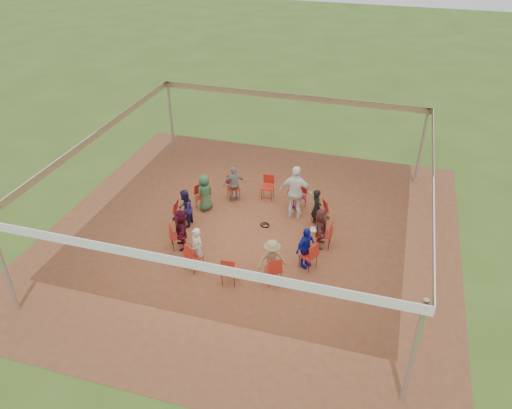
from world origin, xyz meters
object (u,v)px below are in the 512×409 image
(chair_9, at_px, (230,270))
(chair_8, at_px, (194,257))
(chair_5, at_px, (203,197))
(chair_1, at_px, (319,213))
(person_seated_5, at_px, (185,209))
(person_seated_9, at_px, (305,248))
(person_seated_2, at_px, (296,192))
(person_seated_8, at_px, (272,260))
(person_seated_7, at_px, (197,249))
(cable_coil, at_px, (265,225))
(person_seated_1, at_px, (317,208))
(chair_6, at_px, (182,214))
(laptop, at_px, (315,228))
(chair_11, at_px, (308,256))
(chair_4, at_px, (234,188))
(chair_3, at_px, (268,188))
(chair_10, at_px, (273,269))
(person_seated_3, at_px, (234,184))
(chair_0, at_px, (324,234))
(person_seated_4, at_px, (205,193))
(person_seated_6, at_px, (181,229))
(chair_7, at_px, (178,235))
(person_seated_0, at_px, (321,228))
(chair_2, at_px, (298,196))
(standing_person, at_px, (296,192))

(chair_9, bearing_deg, chair_8, 165.00)
(chair_5, distance_m, chair_8, 3.33)
(chair_1, height_order, person_seated_5, person_seated_5)
(person_seated_5, bearing_deg, person_seated_9, 75.00)
(chair_1, distance_m, person_seated_2, 1.22)
(chair_9, bearing_deg, person_seated_8, 20.57)
(chair_8, distance_m, person_seated_7, 0.25)
(cable_coil, bearing_deg, person_seated_1, 19.16)
(chair_6, bearing_deg, chair_9, 45.00)
(person_seated_2, bearing_deg, laptop, 146.15)
(chair_5, bearing_deg, chair_6, 15.00)
(chair_11, relative_size, person_seated_7, 0.67)
(chair_4, xyz_separation_m, person_seated_2, (2.30, -0.01, 0.22))
(chair_4, xyz_separation_m, chair_5, (-0.83, -0.90, 0.00))
(person_seated_1, distance_m, person_seated_2, 1.16)
(chair_6, relative_size, person_seated_5, 0.67)
(chair_3, height_order, chair_10, same)
(chair_4, xyz_separation_m, person_seated_9, (3.24, -3.03, 0.22))
(person_seated_7, bearing_deg, chair_3, 105.40)
(chair_5, height_order, person_seated_3, person_seated_3)
(chair_8, distance_m, person_seated_3, 3.99)
(chair_0, bearing_deg, person_seated_4, 75.40)
(chair_4, xyz_separation_m, person_seated_6, (-0.63, -3.19, 0.22))
(chair_7, xyz_separation_m, person_seated_7, (0.95, -0.72, 0.22))
(chair_6, relative_size, chair_7, 1.00)
(chair_1, xyz_separation_m, chair_9, (-1.89, -3.62, 0.00))
(chair_4, xyz_separation_m, person_seated_0, (3.50, -1.90, 0.22))
(chair_5, height_order, laptop, chair_5)
(chair_4, bearing_deg, person_seated_8, 90.00)
(person_seated_1, bearing_deg, person_seated_6, 90.00)
(chair_7, distance_m, person_seated_2, 4.44)
(chair_1, relative_size, person_seated_6, 0.67)
(chair_8, height_order, person_seated_4, person_seated_4)
(chair_4, distance_m, person_seated_3, 0.25)
(person_seated_3, xyz_separation_m, person_seated_8, (2.39, -3.78, 0.00))
(person_seated_0, bearing_deg, chair_11, 170.57)
(chair_2, distance_m, person_seated_2, 0.25)
(chair_4, height_order, cable_coil, chair_4)
(person_seated_8, bearing_deg, chair_10, -90.00)
(chair_10, xyz_separation_m, laptop, (0.81, 2.08, 0.18))
(chair_4, bearing_deg, person_seated_5, 32.59)
(chair_4, relative_size, chair_8, 1.00)
(chair_1, distance_m, chair_9, 4.08)
(chair_2, relative_size, chair_11, 1.00)
(person_seated_9, bearing_deg, chair_7, 120.86)
(standing_person, bearing_deg, chair_11, 110.00)
(person_seated_6, height_order, laptop, person_seated_6)
(chair_3, bearing_deg, person_seated_4, 32.59)
(chair_9, distance_m, chair_11, 2.36)
(person_seated_5, distance_m, person_seated_9, 4.32)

